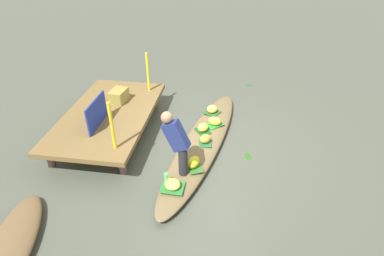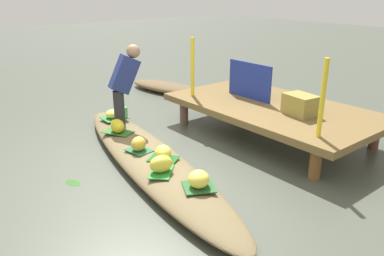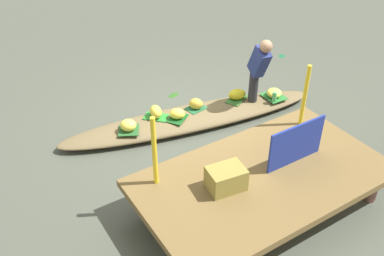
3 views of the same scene
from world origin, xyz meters
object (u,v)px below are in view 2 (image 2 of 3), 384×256
at_px(moored_boat, 168,88).
at_px(banana_bunch_3, 139,144).
at_px(banana_bunch_4, 161,164).
at_px(water_bottle, 125,113).
at_px(market_banner, 250,81).
at_px(produce_crate, 300,105).
at_px(banana_bunch_2, 163,152).
at_px(vendor_boat, 149,159).
at_px(banana_bunch_5, 114,114).
at_px(banana_bunch_0, 199,179).
at_px(vendor_person, 124,81).
at_px(banana_bunch_1, 118,126).

relative_size(moored_boat, banana_bunch_3, 8.57).
bearing_deg(moored_boat, banana_bunch_3, -55.66).
height_order(banana_bunch_4, water_bottle, banana_bunch_4).
relative_size(moored_boat, market_banner, 2.27).
relative_size(banana_bunch_3, produce_crate, 0.53).
bearing_deg(market_banner, banana_bunch_2, -75.16).
bearing_deg(banana_bunch_2, market_banner, 104.44).
xyz_separation_m(vendor_boat, market_banner, (-0.24, 2.09, 0.68)).
bearing_deg(banana_bunch_3, produce_crate, 66.26).
bearing_deg(banana_bunch_5, produce_crate, 36.55).
xyz_separation_m(banana_bunch_0, vendor_person, (-2.19, 0.41, 0.59)).
relative_size(banana_bunch_2, banana_bunch_3, 1.06).
bearing_deg(vendor_person, banana_bunch_5, 178.37).
bearing_deg(vendor_person, vendor_boat, -16.04).
bearing_deg(vendor_boat, water_bottle, 172.35).
relative_size(moored_boat, banana_bunch_5, 7.20).
relative_size(moored_boat, banana_bunch_4, 7.24).
bearing_deg(market_banner, moored_boat, 173.89).
distance_m(moored_boat, banana_bunch_4, 4.33).
bearing_deg(banana_bunch_3, water_bottle, 157.09).
relative_size(banana_bunch_1, water_bottle, 1.63).
height_order(banana_bunch_4, banana_bunch_5, banana_bunch_4).
distance_m(vendor_person, produce_crate, 2.56).
xyz_separation_m(banana_bunch_0, market_banner, (-1.35, 2.19, 0.49)).
xyz_separation_m(moored_boat, banana_bunch_1, (2.00, -2.34, 0.20)).
xyz_separation_m(water_bottle, produce_crate, (2.18, 1.56, 0.34)).
xyz_separation_m(moored_boat, banana_bunch_4, (3.45, -2.59, 0.21)).
distance_m(moored_boat, produce_crate, 3.74).
bearing_deg(vendor_boat, market_banner, 107.32).
xyz_separation_m(banana_bunch_5, water_bottle, (0.12, 0.13, 0.02)).
bearing_deg(market_banner, banana_bunch_3, -86.51).
bearing_deg(banana_bunch_3, moored_boat, 138.27).
bearing_deg(produce_crate, water_bottle, -144.27).
bearing_deg(banana_bunch_2, water_bottle, 165.37).
bearing_deg(banana_bunch_3, banana_bunch_4, -10.64).
height_order(banana_bunch_2, banana_bunch_3, banana_bunch_3).
bearing_deg(banana_bunch_4, vendor_boat, 160.34).
relative_size(moored_boat, banana_bunch_0, 7.96).
bearing_deg(produce_crate, banana_bunch_1, -130.53).
relative_size(vendor_boat, banana_bunch_1, 14.55).
bearing_deg(banana_bunch_4, banana_bunch_5, 165.68).
bearing_deg(vendor_person, banana_bunch_2, -11.91).
height_order(banana_bunch_0, banana_bunch_4, banana_bunch_4).
height_order(banana_bunch_3, market_banner, market_banner).
relative_size(banana_bunch_1, produce_crate, 0.69).
bearing_deg(moored_boat, banana_bunch_5, -69.94).
relative_size(banana_bunch_1, banana_bunch_2, 1.23).
bearing_deg(produce_crate, banana_bunch_3, -113.74).
relative_size(banana_bunch_0, banana_bunch_5, 0.90).
xyz_separation_m(banana_bunch_2, banana_bunch_5, (-1.79, 0.30, -0.02)).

